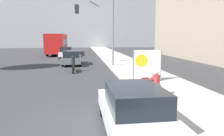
# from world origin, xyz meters

# --- Properties ---
(ground_plane) EXTENTS (160.00, 160.00, 0.00)m
(ground_plane) POSITION_xyz_m (0.00, 0.00, 0.00)
(ground_plane) COLOR #38383A
(sidewalk_curb) EXTENTS (3.97, 90.00, 0.15)m
(sidewalk_curb) POSITION_xyz_m (3.56, 15.00, 0.07)
(sidewalk_curb) COLOR #B7B2A8
(sidewalk_curb) RESTS_ON ground_plane
(building_backdrop_far) EXTENTS (52.00, 12.00, 24.56)m
(building_backdrop_far) POSITION_xyz_m (-2.00, 58.09, 12.28)
(building_backdrop_far) COLOR #99999E
(building_backdrop_far) RESTS_ON ground_plane
(seated_protester) EXTENTS (0.95, 0.77, 1.21)m
(seated_protester) POSITION_xyz_m (2.36, 2.63, 0.80)
(seated_protester) COLOR #474C56
(seated_protester) RESTS_ON sidewalk_curb
(pedestrian_behind) EXTENTS (0.34, 0.34, 1.67)m
(pedestrian_behind) POSITION_xyz_m (2.79, 7.48, 0.99)
(pedestrian_behind) COLOR #756651
(pedestrian_behind) RESTS_ON sidewalk_curb
(protest_banner) EXTENTS (1.76, 0.06, 1.90)m
(protest_banner) POSITION_xyz_m (2.98, 6.06, 1.15)
(protest_banner) COLOR slate
(protest_banner) RESTS_ON sidewalk_curb
(traffic_light_pole) EXTENTS (3.58, 3.34, 6.01)m
(traffic_light_pole) POSITION_xyz_m (0.83, 14.30, 4.24)
(traffic_light_pole) COLOR slate
(traffic_light_pole) RESTS_ON sidewalk_curb
(parked_car_curbside) EXTENTS (1.75, 4.42, 1.40)m
(parked_car_curbside) POSITION_xyz_m (0.59, -0.46, 0.70)
(parked_car_curbside) COLOR silver
(parked_car_curbside) RESTS_ON ground_plane
(car_on_road_nearest) EXTENTS (1.85, 4.56, 1.43)m
(car_on_road_nearest) POSITION_xyz_m (-1.89, 16.04, 0.72)
(car_on_road_nearest) COLOR #565B60
(car_on_road_nearest) RESTS_ON ground_plane
(car_on_road_midblock) EXTENTS (1.73, 4.15, 1.49)m
(car_on_road_midblock) POSITION_xyz_m (-2.98, 23.79, 0.74)
(car_on_road_midblock) COLOR silver
(car_on_road_midblock) RESTS_ON ground_plane
(city_bus_on_road) EXTENTS (2.59, 10.86, 3.27)m
(city_bus_on_road) POSITION_xyz_m (-4.76, 29.98, 1.88)
(city_bus_on_road) COLOR red
(city_bus_on_road) RESTS_ON ground_plane
(motorcycle_on_road) EXTENTS (0.28, 2.20, 1.35)m
(motorcycle_on_road) POSITION_xyz_m (-1.58, 11.27, 0.57)
(motorcycle_on_road) COLOR black
(motorcycle_on_road) RESTS_ON ground_plane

